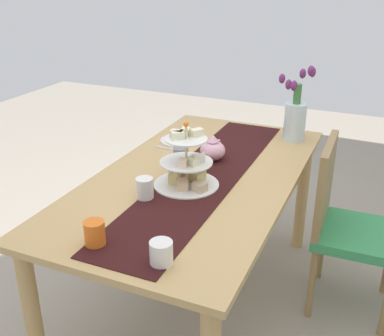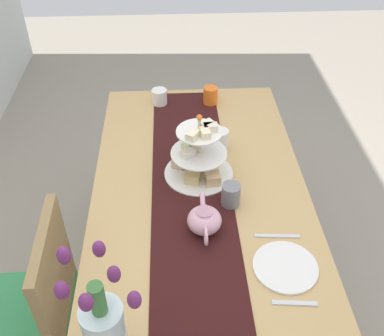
{
  "view_description": "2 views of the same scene",
  "coord_description": "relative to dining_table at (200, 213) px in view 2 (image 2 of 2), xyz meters",
  "views": [
    {
      "loc": [
        1.89,
        0.8,
        1.7
      ],
      "look_at": [
        0.03,
        -0.02,
        0.81
      ],
      "focal_mm": 43.68,
      "sensor_mm": 36.0,
      "label": 1
    },
    {
      "loc": [
        -1.35,
        0.11,
        2.06
      ],
      "look_at": [
        0.08,
        0.03,
        0.85
      ],
      "focal_mm": 42.02,
      "sensor_mm": 36.0,
      "label": 2
    }
  ],
  "objects": [
    {
      "name": "dinner_plate_left",
      "position": [
        -0.39,
        -0.27,
        0.11
      ],
      "size": [
        0.23,
        0.23,
        0.01
      ],
      "primitive_type": "cylinder",
      "color": "white",
      "rests_on": "dining_table"
    },
    {
      "name": "knife_left",
      "position": [
        -0.24,
        -0.27,
        0.11
      ],
      "size": [
        0.03,
        0.17,
        0.01
      ],
      "primitive_type": "cube",
      "rotation": [
        0.0,
        0.0,
        -0.08
      ],
      "color": "silver",
      "rests_on": "dining_table"
    },
    {
      "name": "mug_orange",
      "position": [
        0.71,
        -0.1,
        0.15
      ],
      "size": [
        0.08,
        0.08,
        0.09
      ],
      "primitive_type": "cylinder",
      "color": "orange",
      "rests_on": "dining_table"
    },
    {
      "name": "tulip_vase",
      "position": [
        -0.67,
        0.32,
        0.25
      ],
      "size": [
        0.22,
        0.21,
        0.44
      ],
      "color": "silver",
      "rests_on": "dining_table"
    },
    {
      "name": "dining_table",
      "position": [
        0.0,
        0.0,
        0.0
      ],
      "size": [
        1.73,
        0.91,
        0.77
      ],
      "color": "tan",
      "rests_on": "ground_plane"
    },
    {
      "name": "table_runner",
      "position": [
        0.0,
        0.04,
        0.11
      ],
      "size": [
        1.64,
        0.33,
        0.0
      ],
      "primitive_type": "cube",
      "color": "black",
      "rests_on": "dining_table"
    },
    {
      "name": "teapot",
      "position": [
        -0.2,
        0.0,
        0.17
      ],
      "size": [
        0.24,
        0.13,
        0.14
      ],
      "color": "#E5A8BC",
      "rests_on": "table_runner"
    },
    {
      "name": "mug_grey",
      "position": [
        -0.06,
        -0.12,
        0.16
      ],
      "size": [
        0.08,
        0.08,
        0.09
      ],
      "primitive_type": "cylinder",
      "color": "slate",
      "rests_on": "table_runner"
    },
    {
      "name": "chair_left",
      "position": [
        -0.32,
        0.68,
        -0.16
      ],
      "size": [
        0.43,
        0.43,
        0.91
      ],
      "color": "olive",
      "rests_on": "ground_plane"
    },
    {
      "name": "fork_left",
      "position": [
        -0.53,
        -0.27,
        0.11
      ],
      "size": [
        0.03,
        0.15,
        0.01
      ],
      "primitive_type": "cube",
      "rotation": [
        0.0,
        0.0,
        -0.1
      ],
      "color": "silver",
      "rests_on": "dining_table"
    },
    {
      "name": "ground_plane",
      "position": [
        0.0,
        0.0,
        -0.67
      ],
      "size": [
        8.0,
        8.0,
        0.0
      ],
      "primitive_type": "plane",
      "color": "gray"
    },
    {
      "name": "mug_white_text",
      "position": [
        0.32,
        -0.11,
        0.15
      ],
      "size": [
        0.08,
        0.08,
        0.09
      ],
      "primitive_type": "cylinder",
      "color": "white",
      "rests_on": "dining_table"
    },
    {
      "name": "tiered_cake_stand",
      "position": [
        0.13,
        0.0,
        0.2
      ],
      "size": [
        0.3,
        0.3,
        0.3
      ],
      "color": "beige",
      "rests_on": "table_runner"
    },
    {
      "name": "cream_jug",
      "position": [
        0.72,
        0.17,
        0.15
      ],
      "size": [
        0.08,
        0.08,
        0.08
      ],
      "primitive_type": "cylinder",
      "color": "white",
      "rests_on": "dining_table"
    }
  ]
}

